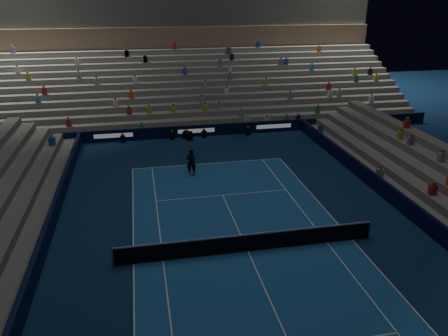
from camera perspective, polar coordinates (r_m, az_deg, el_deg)
ground at (r=21.67m, az=3.14°, el=-10.83°), size 90.00×90.00×0.00m
court_surface at (r=21.67m, az=3.14°, el=-10.82°), size 10.97×23.77×0.01m
sponsor_barrier_far at (r=38.08m, az=-3.67°, el=4.87°), size 44.00×0.25×1.00m
sponsor_barrier_east at (r=25.35m, az=25.09°, el=-6.56°), size 0.25×37.00×1.00m
sponsor_barrier_west at (r=21.48m, az=-23.37°, el=-11.60°), size 0.25×37.00×1.00m
grandstand_main at (r=46.48m, az=-5.37°, el=11.64°), size 44.00×15.20×11.20m
tennis_net at (r=21.40m, az=3.17°, el=-9.70°), size 12.90×0.10×1.10m
tennis_player at (r=29.81m, az=-4.32°, el=0.76°), size 0.73×0.51×1.89m
broadcast_camera at (r=37.29m, az=-4.55°, el=4.22°), size 0.53×0.98×0.67m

